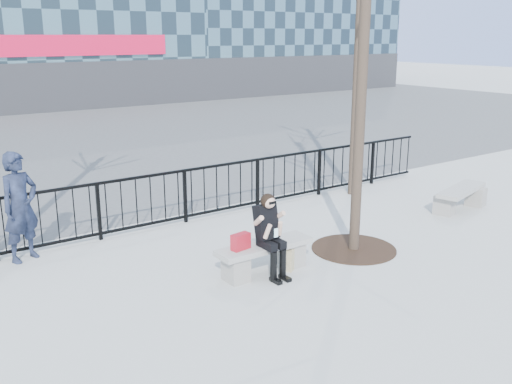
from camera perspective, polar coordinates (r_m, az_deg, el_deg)
ground at (r=9.28m, az=0.85°, el=-8.03°), size 120.00×120.00×0.00m
street_surface at (r=22.74m, az=-22.14°, el=4.96°), size 60.00×23.00×0.01m
railing at (r=11.51m, az=-7.98°, el=-0.55°), size 14.00×0.06×1.10m
tree_grate at (r=10.36m, az=9.74°, el=-5.61°), size 1.50×1.50×0.02m
bench_main at (r=9.16m, az=0.86°, el=-6.30°), size 1.65×0.46×0.49m
bench_second at (r=13.17m, az=19.81°, el=-0.41°), size 1.67×0.47×0.50m
seated_woman at (r=8.91m, az=1.47°, el=-4.41°), size 0.50×0.64×1.34m
handbag at (r=8.83m, az=-1.54°, el=-4.97°), size 0.33×0.19×0.25m
shopping_bag at (r=9.39m, az=3.55°, el=-6.56°), size 0.40×0.32×0.36m
standing_man at (r=10.25m, az=-22.51°, el=-1.38°), size 0.81×0.69×1.87m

